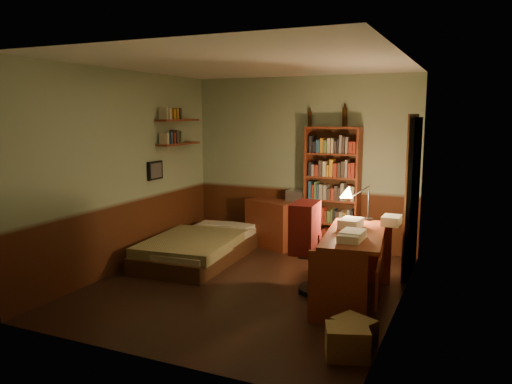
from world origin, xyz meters
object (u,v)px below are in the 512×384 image
at_px(bed, 199,239).
at_px(dresser, 273,224).
at_px(desk, 354,267).
at_px(cardboard_box_a, 347,342).
at_px(bookshelf, 332,190).
at_px(office_chair, 322,248).
at_px(cardboard_box_b, 354,332).
at_px(mini_stereo, 297,196).
at_px(desk_lamp, 369,198).

xyz_separation_m(bed, dresser, (0.69, 1.05, 0.07)).
distance_m(desk, cardboard_box_a, 1.34).
bearing_deg(bookshelf, office_chair, -75.61).
bearing_deg(cardboard_box_a, cardboard_box_b, 90.51).
bearing_deg(mini_stereo, cardboard_box_b, -56.03).
distance_m(office_chair, cardboard_box_a, 1.62).
relative_size(desk_lamp, cardboard_box_a, 1.50).
bearing_deg(cardboard_box_b, cardboard_box_a, -89.49).
xyz_separation_m(mini_stereo, desk_lamp, (1.31, -1.17, 0.23)).
bearing_deg(cardboard_box_a, mini_stereo, 116.24).
bearing_deg(mini_stereo, desk, -49.33).
relative_size(bookshelf, office_chair, 1.79).
relative_size(dresser, mini_stereo, 2.77).
relative_size(office_chair, cardboard_box_a, 2.89).
bearing_deg(cardboard_box_a, office_chair, 114.66).
distance_m(mini_stereo, cardboard_box_a, 3.61).
height_order(bed, cardboard_box_a, bed).
bearing_deg(bed, cardboard_box_b, -36.08).
xyz_separation_m(bookshelf, cardboard_box_b, (1.01, -2.88, -0.81)).
bearing_deg(cardboard_box_b, mini_stereo, 118.24).
relative_size(desk_lamp, cardboard_box_b, 1.62).
distance_m(desk, office_chair, 0.45).
xyz_separation_m(bookshelf, desk_lamp, (0.76, -1.13, 0.11)).
relative_size(dresser, desk_lamp, 1.52).
xyz_separation_m(bed, bookshelf, (1.60, 1.14, 0.63)).
distance_m(dresser, bookshelf, 1.07).
xyz_separation_m(dresser, cardboard_box_a, (1.92, -3.06, -0.23)).
bearing_deg(bed, desk_lamp, -2.22).
height_order(dresser, desk_lamp, desk_lamp).
height_order(bed, desk, desk).
height_order(office_chair, cardboard_box_a, office_chair).
bearing_deg(mini_stereo, dresser, -154.76).
bearing_deg(bed, desk, -19.18).
xyz_separation_m(desk, desk_lamp, (-0.01, 0.72, 0.66)).
bearing_deg(cardboard_box_a, dresser, 122.14).
relative_size(bed, desk, 1.38).
xyz_separation_m(desk, cardboard_box_b, (0.25, -1.03, -0.27)).
height_order(bookshelf, cardboard_box_a, bookshelf).
bearing_deg(bookshelf, desk_lamp, -53.56).
height_order(desk, office_chair, office_chair).
xyz_separation_m(bed, desk_lamp, (2.36, 0.01, 0.75)).
xyz_separation_m(dresser, desk_lamp, (1.67, -1.04, 0.68)).
distance_m(dresser, office_chair, 2.07).
bearing_deg(office_chair, cardboard_box_b, -64.88).
height_order(dresser, mini_stereo, mini_stereo).
relative_size(bed, dresser, 2.42).
height_order(bed, bookshelf, bookshelf).
distance_m(dresser, desk_lamp, 2.08).
height_order(mini_stereo, cardboard_box_a, mini_stereo).
bearing_deg(cardboard_box_a, bed, 142.51).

